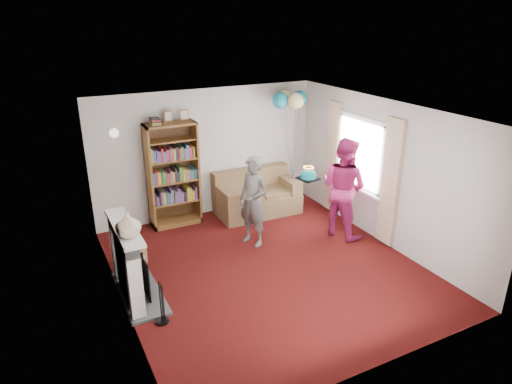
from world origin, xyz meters
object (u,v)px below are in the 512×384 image
person_magenta (343,187)px  birthday_cake (308,175)px  sofa (256,197)px  person_striped (253,201)px  bookcase (173,176)px

person_magenta → birthday_cake: bearing=47.7°
sofa → birthday_cake: birthday_cake is taller
person_striped → birthday_cake: bearing=57.5°
person_striped → person_magenta: 1.65m
bookcase → sofa: bearing=-8.2°
sofa → person_striped: size_ratio=1.03×
bookcase → birthday_cake: bearing=-38.8°
bookcase → person_striped: bookcase is taller
bookcase → person_striped: bearing=-55.8°
bookcase → person_striped: 1.74m
person_striped → person_magenta: (1.59, -0.40, 0.11)m
bookcase → person_magenta: size_ratio=1.20×
bookcase → birthday_cake: size_ratio=6.69×
sofa → person_striped: 1.45m
bookcase → sofa: (1.63, -0.23, -0.64)m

